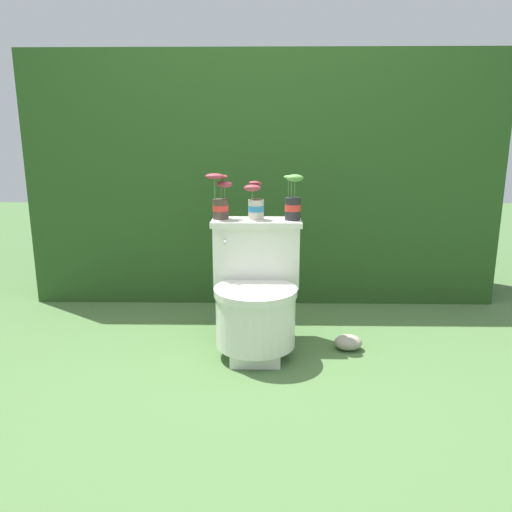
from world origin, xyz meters
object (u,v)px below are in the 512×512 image
(potted_plant_midleft, at_px, (255,204))
(potted_plant_middle, at_px, (293,202))
(toilet, at_px, (256,293))
(potted_plant_left, at_px, (220,199))

(potted_plant_midleft, distance_m, potted_plant_middle, 0.20)
(toilet, bearing_deg, potted_plant_left, 138.82)
(potted_plant_left, distance_m, potted_plant_middle, 0.39)
(potted_plant_midleft, bearing_deg, potted_plant_middle, -3.36)
(potted_plant_left, xyz_separation_m, potted_plant_midleft, (0.19, -0.01, -0.02))
(potted_plant_midleft, bearing_deg, potted_plant_left, 176.93)
(potted_plant_midleft, xyz_separation_m, potted_plant_middle, (0.20, -0.01, 0.01))
(potted_plant_middle, bearing_deg, potted_plant_left, 176.78)
(toilet, height_order, potted_plant_midleft, potted_plant_midleft)
(potted_plant_midleft, bearing_deg, toilet, -88.05)
(potted_plant_left, distance_m, potted_plant_midleft, 0.19)
(potted_plant_left, height_order, potted_plant_middle, potted_plant_left)
(toilet, xyz_separation_m, potted_plant_left, (-0.19, 0.17, 0.47))
(toilet, relative_size, potted_plant_left, 2.74)
(toilet, relative_size, potted_plant_midleft, 3.30)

